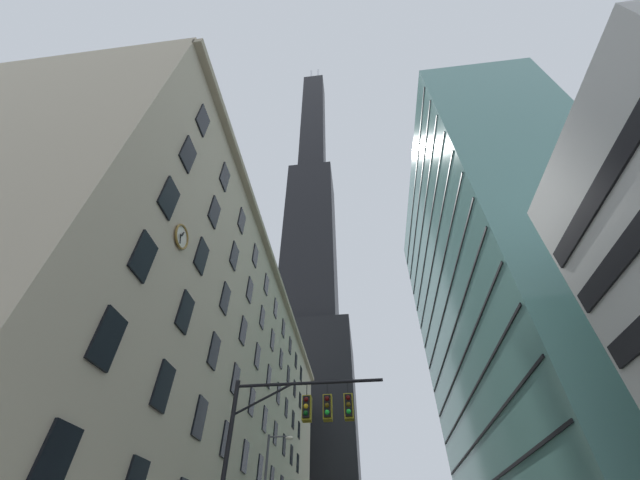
# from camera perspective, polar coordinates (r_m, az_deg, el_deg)

# --- Properties ---
(station_building) EXTENTS (18.21, 61.18, 29.48)m
(station_building) POSITION_cam_1_polar(r_m,az_deg,el_deg) (44.71, -19.93, -23.26)
(station_building) COLOR #BCAF93
(station_building) RESTS_ON ground
(dark_skyscraper) EXTENTS (23.66, 23.66, 227.68)m
(dark_skyscraper) POSITION_cam_1_polar(r_m,az_deg,el_deg) (113.72, -1.64, -6.06)
(dark_skyscraper) COLOR black
(dark_skyscraper) RESTS_ON ground
(glass_office_midrise) EXTENTS (15.99, 41.29, 56.51)m
(glass_office_midrise) POSITION_cam_1_polar(r_m,az_deg,el_deg) (55.59, 27.25, -8.95)
(glass_office_midrise) COLOR slate
(glass_office_midrise) RESTS_ON ground
(traffic_signal_mast) EXTENTS (6.87, 0.63, 7.89)m
(traffic_signal_mast) POSITION_cam_1_polar(r_m,az_deg,el_deg) (17.14, -3.70, -27.70)
(traffic_signal_mast) COLOR black
(traffic_signal_mast) RESTS_ON sidewalk_left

